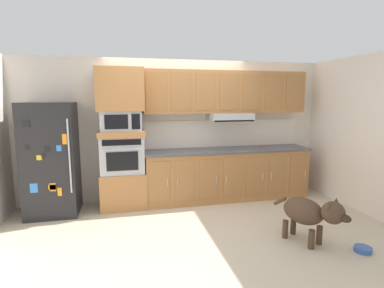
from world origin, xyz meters
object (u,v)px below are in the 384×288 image
(screwdriver, at_px, (262,147))
(dog_food_bowl, at_px, (363,249))
(dog, at_px, (310,212))
(microwave, at_px, (121,121))
(refrigerator, at_px, (51,159))
(built_in_oven, at_px, (122,154))

(screwdriver, xyz_separation_m, dog_food_bowl, (0.24, -2.25, -0.90))
(dog, height_order, dog_food_bowl, dog)
(microwave, distance_m, screwdriver, 2.59)
(refrigerator, bearing_deg, dog_food_bowl, -29.26)
(built_in_oven, xyz_separation_m, dog, (2.26, -1.90, -0.49))
(built_in_oven, bearing_deg, microwave, -0.77)
(refrigerator, height_order, dog, refrigerator)
(built_in_oven, height_order, screwdriver, built_in_oven)
(built_in_oven, distance_m, dog_food_bowl, 3.67)
(microwave, bearing_deg, screwdriver, 0.47)
(refrigerator, height_order, built_in_oven, refrigerator)
(refrigerator, height_order, dog_food_bowl, refrigerator)
(built_in_oven, distance_m, screwdriver, 2.54)
(microwave, distance_m, dog_food_bowl, 3.84)
(dog_food_bowl, bearing_deg, dog, 147.27)
(microwave, xyz_separation_m, dog, (2.26, -1.90, -1.05))
(refrigerator, xyz_separation_m, screwdriver, (3.62, 0.09, 0.05))
(built_in_oven, relative_size, dog, 0.73)
(dog, distance_m, dog_food_bowl, 0.72)
(refrigerator, distance_m, dog, 3.84)
(microwave, distance_m, dog, 3.14)
(dog, xyz_separation_m, dog_food_bowl, (0.52, -0.33, -0.38))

